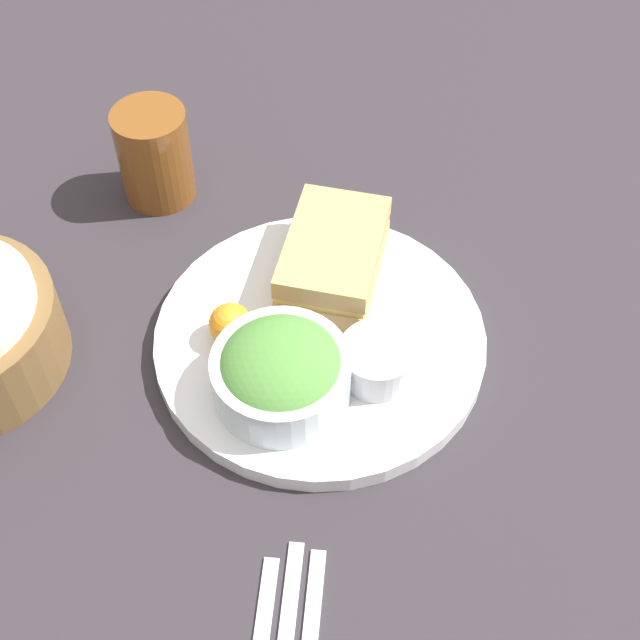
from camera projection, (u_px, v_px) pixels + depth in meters
ground_plane at (320, 345)px, 0.83m from camera, size 4.00×4.00×0.00m
plate at (320, 340)px, 0.82m from camera, size 0.30×0.30×0.02m
sandwich at (333, 257)px, 0.84m from camera, size 0.15×0.11×0.05m
salad_bowl at (281, 373)px, 0.75m from camera, size 0.12×0.12×0.06m
dressing_cup at (377, 361)px, 0.77m from camera, size 0.07×0.07×0.04m
orange_wedge at (231, 324)px, 0.80m from camera, size 0.04×0.04×0.04m
drink_glass at (155, 155)px, 0.92m from camera, size 0.08×0.08×0.10m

